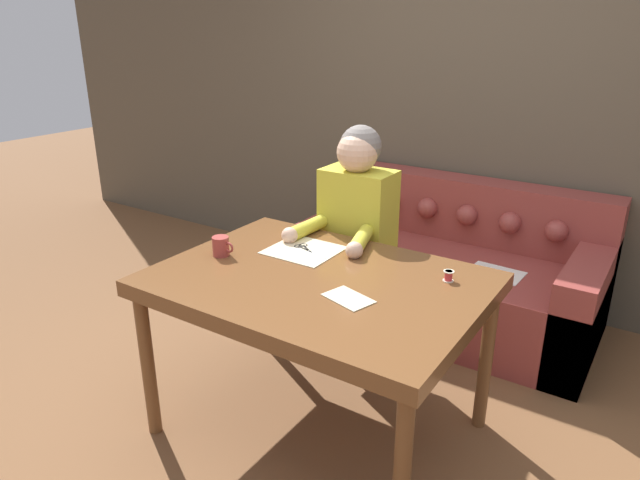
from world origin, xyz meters
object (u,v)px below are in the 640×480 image
mug (221,246)px  thread_spool (448,276)px  dining_table (318,292)px  person (356,247)px  scissors (306,249)px  couch (453,274)px

mug → thread_spool: mug is taller
dining_table → mug: (-0.50, -0.05, 0.12)m
person → scissors: 0.42m
person → thread_spool: size_ratio=28.84×
dining_table → person: bearing=105.6°
mug → thread_spool: 1.02m
scissors → thread_spool: bearing=3.1°
mug → thread_spool: bearing=17.6°
couch → thread_spool: couch is taller
dining_table → couch: bearing=85.4°
person → thread_spool: 0.75m
scissors → mug: bearing=-136.0°
couch → scissors: couch is taller
couch → person: 0.86m
scissors → mug: 0.39m
person → couch: bearing=68.8°
mug → couch: bearing=66.6°
person → scissors: size_ratio=6.12×
mug → thread_spool: (0.97, 0.31, -0.02)m
thread_spool → couch: bearing=108.2°
couch → thread_spool: 1.26m
person → scissors: person is taller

